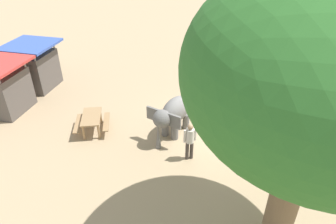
# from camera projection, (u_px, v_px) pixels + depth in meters

# --- Properties ---
(ground_plane) EXTENTS (60.00, 60.00, 0.00)m
(ground_plane) POSITION_uv_depth(u_px,v_px,m) (203.00, 129.00, 13.87)
(ground_plane) COLOR tan
(elephant) EXTENTS (2.40, 1.81, 1.66)m
(elephant) POSITION_uv_depth(u_px,v_px,m) (173.00, 114.00, 12.97)
(elephant) COLOR slate
(elephant) RESTS_ON ground_plane
(person_handler) EXTENTS (0.32, 0.46, 1.62)m
(person_handler) POSITION_uv_depth(u_px,v_px,m) (190.00, 139.00, 11.64)
(person_handler) COLOR #3F3833
(person_handler) RESTS_ON ground_plane
(shade_tree_main) EXTENTS (6.21, 5.69, 7.70)m
(shade_tree_main) POSITION_uv_depth(u_px,v_px,m) (321.00, 72.00, 6.08)
(shade_tree_main) COLOR brown
(shade_tree_main) RESTS_ON ground_plane
(wooden_bench) EXTENTS (1.06, 1.41, 0.88)m
(wooden_bench) POSITION_uv_depth(u_px,v_px,m) (287.00, 100.00, 15.17)
(wooden_bench) COLOR olive
(wooden_bench) RESTS_ON ground_plane
(picnic_table_near) EXTENTS (1.92, 1.90, 0.78)m
(picnic_table_near) POSITION_uv_depth(u_px,v_px,m) (92.00, 120.00, 13.42)
(picnic_table_near) COLOR #9E7A51
(picnic_table_near) RESTS_ON ground_plane
(picnic_table_far) EXTENTS (1.66, 1.65, 0.78)m
(picnic_table_far) POSITION_uv_depth(u_px,v_px,m) (215.00, 80.00, 16.80)
(picnic_table_far) COLOR brown
(picnic_table_far) RESTS_ON ground_plane
(market_stall_red) EXTENTS (2.50, 2.50, 2.52)m
(market_stall_red) POSITION_uv_depth(u_px,v_px,m) (3.00, 90.00, 14.64)
(market_stall_red) COLOR #59514C
(market_stall_red) RESTS_ON ground_plane
(market_stall_blue) EXTENTS (2.50, 2.50, 2.52)m
(market_stall_blue) POSITION_uv_depth(u_px,v_px,m) (35.00, 68.00, 16.78)
(market_stall_blue) COLOR #59514C
(market_stall_blue) RESTS_ON ground_plane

